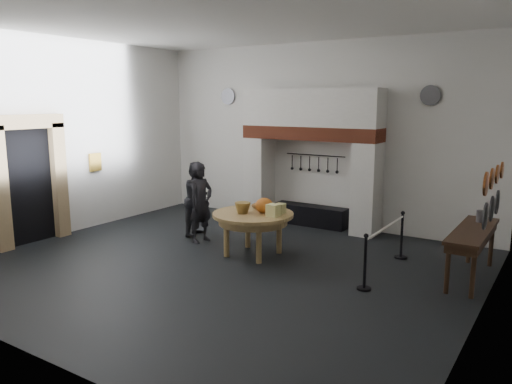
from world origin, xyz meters
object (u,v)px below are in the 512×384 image
Objects in this scene: barrier_post_near at (365,263)px; side_table at (473,231)px; work_table at (253,214)px; iron_range at (310,215)px; visitor_near at (201,203)px; visitor_far at (198,199)px; barrier_post_far at (402,236)px.

side_table is at bearing 47.54° from barrier_post_near.
side_table is (3.96, 0.92, 0.03)m from work_table.
side_table is (4.10, -1.93, 0.62)m from iron_range.
barrier_post_near is (2.59, -0.58, -0.39)m from work_table.
side_table is at bearing -25.17° from iron_range.
iron_range is 2.91m from work_table.
visitor_near reaches higher than visitor_far.
iron_range is at bearing 152.38° from barrier_post_far.
visitor_near reaches higher than work_table.
visitor_near is 4.28m from barrier_post_far.
barrier_post_far is (4.48, 0.84, -0.41)m from visitor_far.
barrier_post_far is at bearing 160.00° from side_table.
visitor_far is 1.91× the size of barrier_post_far.
work_table is 2.98m from barrier_post_far.
barrier_post_near is at bearing -12.66° from work_table.
side_table is 2.08m from barrier_post_near.
iron_range is 3.05m from visitor_near.
visitor_near is at bearing -150.87° from visitor_far.
visitor_near is at bearing -116.93° from iron_range.
work_table is 0.93× the size of visitor_near.
side_table is 1.52m from barrier_post_far.
visitor_near is 1.02× the size of visitor_far.
barrier_post_far is (0.00, 2.00, 0.00)m from barrier_post_near.
side_table is 2.44× the size of barrier_post_far.
iron_range is 3.08m from barrier_post_far.
visitor_near is at bearing -163.15° from barrier_post_far.
visitor_near is at bearing 172.98° from work_table.
visitor_far reaches higher than iron_range.
side_table is (5.45, 0.74, -0.01)m from visitor_near.
visitor_near is (-1.35, -2.66, 0.63)m from iron_range.
visitor_near is 5.50m from side_table.
barrier_post_near is (2.73, -3.43, 0.20)m from iron_range.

